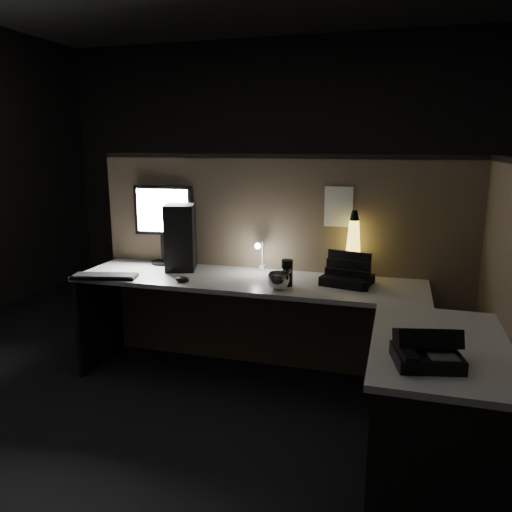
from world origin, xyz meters
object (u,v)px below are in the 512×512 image
(monitor, at_px, (164,217))
(desk_phone, at_px, (426,349))
(lava_lamp, at_px, (353,250))
(pc_tower, at_px, (182,235))
(keyboard, at_px, (105,277))

(monitor, relative_size, desk_phone, 1.94)
(monitor, xyz_separation_m, lava_lamp, (1.38, -0.05, -0.16))
(pc_tower, bearing_deg, desk_phone, -54.97)
(keyboard, bearing_deg, desk_phone, -35.16)
(pc_tower, bearing_deg, monitor, 145.61)
(monitor, height_order, lava_lamp, monitor)
(keyboard, distance_m, lava_lamp, 1.64)
(pc_tower, relative_size, lava_lamp, 1.02)
(monitor, bearing_deg, desk_phone, -38.06)
(keyboard, height_order, lava_lamp, lava_lamp)
(monitor, bearing_deg, pc_tower, -19.04)
(monitor, distance_m, keyboard, 0.64)
(pc_tower, xyz_separation_m, monitor, (-0.16, 0.05, 0.12))
(lava_lamp, xyz_separation_m, desk_phone, (0.41, -1.24, -0.13))
(desk_phone, bearing_deg, lava_lamp, 95.74)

